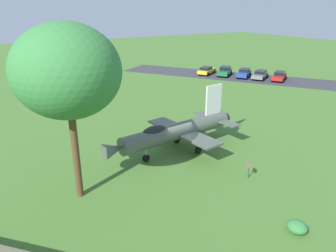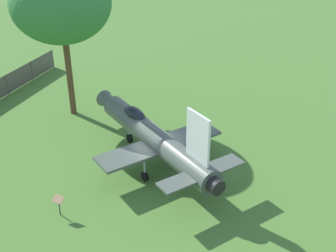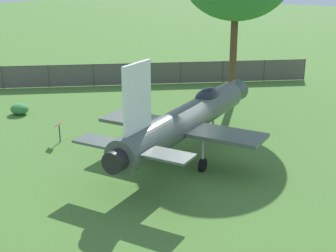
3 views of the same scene
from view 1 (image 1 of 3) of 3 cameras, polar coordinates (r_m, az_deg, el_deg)
ground_plane at (r=27.52m, az=1.70°, el=-4.50°), size 200.00×200.00×0.00m
parking_strip at (r=58.04m, az=13.07°, el=8.46°), size 31.75×40.83×0.00m
display_jet at (r=26.56m, az=1.17°, el=-0.97°), size 12.76×7.99×5.22m
shade_tree at (r=19.30m, az=-17.62°, el=9.25°), size 6.20×6.82×10.95m
shrub_near_fence at (r=19.66m, az=22.02°, el=-16.32°), size 1.06×1.14×0.67m
info_plaque at (r=23.82m, az=14.26°, el=-7.09°), size 0.72×0.67×1.14m
parked_car_red at (r=57.09m, az=19.21°, el=8.42°), size 4.65×3.85×1.45m
parked_car_gray at (r=57.47m, az=16.11°, el=8.81°), size 4.91×3.99×1.38m
parked_car_blue at (r=57.92m, az=13.39°, el=9.19°), size 4.52×3.94×1.49m
parked_car_green at (r=58.69m, az=10.08°, el=9.61°), size 4.60×4.18×1.59m
parked_car_yellow at (r=59.46m, az=6.89°, el=9.83°), size 4.94×4.01×1.38m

